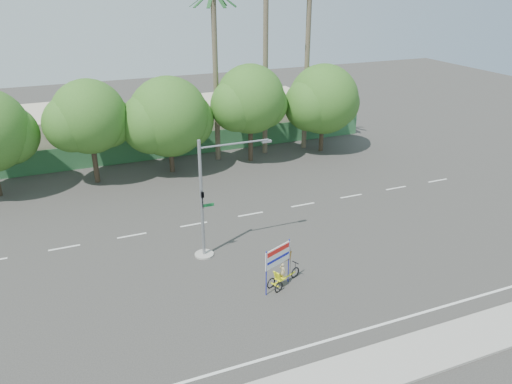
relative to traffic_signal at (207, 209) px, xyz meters
name	(u,v)px	position (x,y,z in m)	size (l,w,h in m)	color
ground	(271,282)	(2.20, -3.98, -2.92)	(120.00, 120.00, 0.00)	#33302D
sidewalk_near	(347,377)	(2.20, -11.48, -2.86)	(50.00, 2.40, 0.12)	gray
fence	(173,146)	(2.20, 17.52, -1.92)	(38.00, 0.08, 2.00)	#336B3D
building_left	(50,134)	(-7.80, 22.02, -0.92)	(12.00, 8.00, 4.00)	beige
building_right	(240,116)	(10.20, 22.02, -1.12)	(14.00, 8.00, 3.60)	beige
tree_left	(89,119)	(-4.85, 14.02, 2.14)	(6.66, 5.60, 8.07)	#473828
tree_center	(168,119)	(1.14, 14.02, 1.55)	(7.62, 6.40, 7.85)	#473828
tree_right	(250,102)	(8.15, 14.02, 2.32)	(6.90, 5.80, 8.36)	#473828
tree_far_right	(323,101)	(15.15, 14.02, 1.73)	(7.38, 6.20, 7.94)	#473828
palm_tall	(266,34)	(10.20, 15.52, 7.55)	(3.73, 3.79, 17.45)	#70604C
palm_mid	(308,45)	(14.20, 15.52, 6.48)	(3.73, 3.79, 15.45)	#70604C
palm_short	(215,57)	(5.70, 15.52, 5.94)	(3.73, 3.79, 14.45)	#70604C
traffic_signal	(207,209)	(0.00, 0.00, 0.00)	(4.72, 1.10, 7.00)	gray
trike_billboard	(281,269)	(2.48, -4.53, -1.87)	(2.45, 1.24, 2.60)	black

